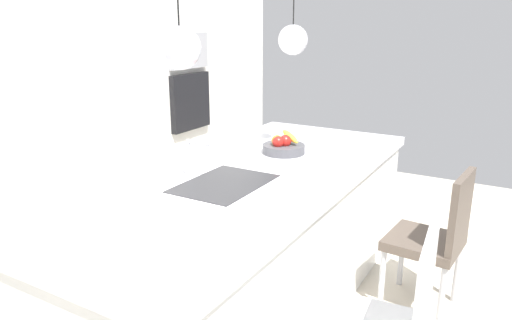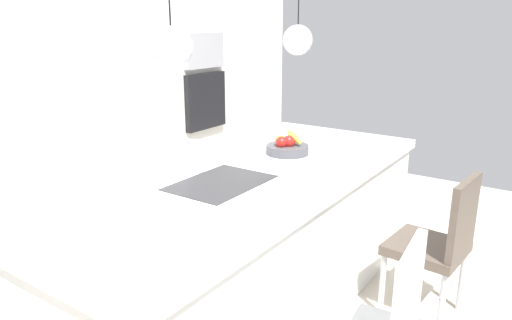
# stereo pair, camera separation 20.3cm
# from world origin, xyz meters

# --- Properties ---
(floor) EXTENTS (6.60, 6.60, 0.00)m
(floor) POSITION_xyz_m (0.00, 0.00, 0.00)
(floor) COLOR beige
(floor) RESTS_ON ground
(back_wall) EXTENTS (6.00, 0.10, 2.60)m
(back_wall) POSITION_xyz_m (0.00, 1.65, 1.30)
(back_wall) COLOR silver
(back_wall) RESTS_ON ground
(kitchen_island) EXTENTS (2.76, 1.16, 0.88)m
(kitchen_island) POSITION_xyz_m (0.00, 0.00, 0.44)
(kitchen_island) COLOR white
(kitchen_island) RESTS_ON ground
(sink_basin) EXTENTS (0.56, 0.40, 0.02)m
(sink_basin) POSITION_xyz_m (-0.24, 0.00, 0.88)
(sink_basin) COLOR #2D2D30
(sink_basin) RESTS_ON kitchen_island
(faucet) EXTENTS (0.02, 0.17, 0.22)m
(faucet) POSITION_xyz_m (-0.24, 0.21, 1.03)
(faucet) COLOR silver
(faucet) RESTS_ON kitchen_island
(fruit_bowl) EXTENTS (0.29, 0.29, 0.16)m
(fruit_bowl) POSITION_xyz_m (0.48, 0.01, 0.93)
(fruit_bowl) COLOR #4C4C51
(fruit_bowl) RESTS_ON kitchen_island
(microwave) EXTENTS (0.54, 0.08, 0.34)m
(microwave) POSITION_xyz_m (1.48, 1.58, 1.46)
(microwave) COLOR #9E9EA3
(microwave) RESTS_ON back_wall
(oven) EXTENTS (0.56, 0.08, 0.56)m
(oven) POSITION_xyz_m (1.48, 1.58, 0.96)
(oven) COLOR black
(oven) RESTS_ON back_wall
(chair_middle) EXTENTS (0.45, 0.45, 0.90)m
(chair_middle) POSITION_xyz_m (0.53, -1.00, 0.50)
(chair_middle) COLOR brown
(chair_middle) RESTS_ON ground
(pendant_light_left) EXTENTS (0.19, 0.19, 0.79)m
(pendant_light_left) POSITION_xyz_m (-0.57, 0.00, 1.62)
(pendant_light_left) COLOR silver
(pendant_light_right) EXTENTS (0.19, 0.19, 0.79)m
(pendant_light_right) POSITION_xyz_m (0.57, 0.00, 1.62)
(pendant_light_right) COLOR silver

